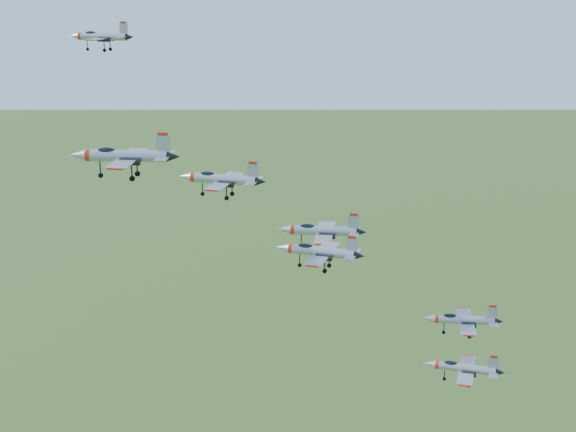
% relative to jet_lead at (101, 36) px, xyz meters
% --- Properties ---
extents(jet_lead, '(11.72, 9.79, 3.14)m').
position_rel_jet_lead_xyz_m(jet_lead, '(0.00, 0.00, 0.00)').
color(jet_lead, '#969CA1').
extents(jet_left_high, '(12.90, 10.76, 3.45)m').
position_rel_jet_lead_xyz_m(jet_left_high, '(31.20, -17.50, -17.33)').
color(jet_left_high, '#969CA1').
extents(jet_right_high, '(12.93, 11.04, 3.54)m').
position_rel_jet_lead_xyz_m(jet_right_high, '(28.41, -36.39, -10.44)').
color(jet_right_high, '#969CA1').
extents(jet_left_low, '(13.30, 11.31, 3.62)m').
position_rel_jet_lead_xyz_m(jet_left_low, '(41.73, -5.78, -27.03)').
color(jet_left_low, '#969CA1').
extents(jet_right_low, '(11.16, 9.25, 2.98)m').
position_rel_jet_lead_xyz_m(jet_right_low, '(49.76, -27.81, -22.14)').
color(jet_right_low, '#969CA1').
extents(jet_trail, '(10.81, 9.02, 2.89)m').
position_rel_jet_lead_xyz_m(jet_trail, '(65.71, -14.82, -40.70)').
color(jet_trail, '#969CA1').
extents(jet_extra, '(11.43, 9.73, 3.11)m').
position_rel_jet_lead_xyz_m(jet_extra, '(63.42, -4.63, -38.29)').
color(jet_extra, '#969CA1').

